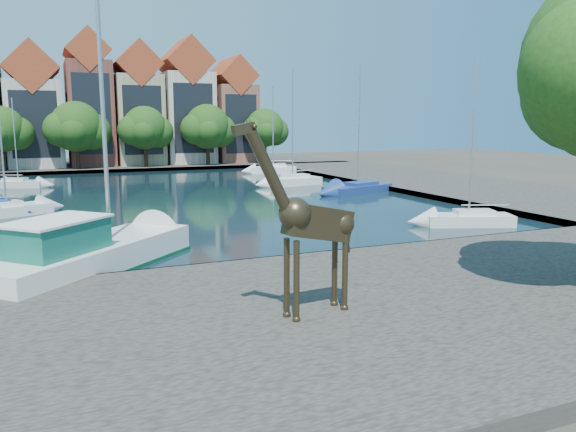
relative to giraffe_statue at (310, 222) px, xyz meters
name	(u,v)px	position (x,y,z in m)	size (l,w,h in m)	color
ground	(292,265)	(2.57, 7.18, -3.26)	(160.00, 160.00, 0.00)	#38332B
water_basin	(175,197)	(2.57, 31.18, -3.22)	(38.00, 50.00, 0.08)	black
near_quay	(380,309)	(2.57, 0.18, -3.01)	(50.00, 14.00, 0.50)	#4A4640
far_quay	(124,166)	(2.57, 63.18, -3.01)	(60.00, 16.00, 0.50)	#4A4640
right_quay	(426,181)	(27.57, 31.18, -3.01)	(14.00, 52.00, 0.50)	#4A4640
townhouse_west_inner	(34,111)	(-7.93, 63.17, 4.09)	(6.43, 9.18, 15.15)	beige
townhouse_center	(89,104)	(-1.43, 63.16, 5.11)	(5.44, 9.18, 16.93)	brown
townhouse_east_inner	(137,109)	(4.57, 63.17, 4.48)	(5.94, 9.18, 15.79)	tan
townhouse_east_mid	(186,107)	(11.07, 63.17, 4.85)	(6.43, 9.18, 16.65)	beige
townhouse_east_end	(231,114)	(17.57, 63.17, 3.85)	(5.44, 9.18, 14.43)	brown
far_tree_west	(2,131)	(-11.34, 57.67, 1.82)	(6.76, 5.20, 7.36)	#332114
far_tree_mid_west	(77,128)	(-3.32, 57.67, 2.04)	(7.80, 6.00, 8.00)	#332114
far_tree_mid_east	(146,129)	(4.67, 57.67, 1.87)	(7.02, 5.40, 7.52)	#332114
far_tree_east	(208,128)	(12.68, 57.67, 1.98)	(7.54, 5.80, 7.84)	#332114
far_tree_far_east	(265,129)	(20.66, 57.67, 1.82)	(6.76, 5.20, 7.36)	#332114
giraffe_statue	(310,222)	(0.00, 0.00, 0.00)	(3.91, 1.16, 5.61)	#332A19
motorsailer	(85,251)	(-5.67, 8.94, -2.23)	(9.17, 9.12, 12.27)	silver
sailboat_left_c	(7,208)	(-9.43, 25.68, -2.65)	(5.61, 3.89, 9.09)	white
sailboat_left_d	(18,182)	(-9.43, 42.98, -2.69)	(4.87, 3.31, 8.14)	silver
sailboat_right_a	(469,217)	(15.68, 11.31, -2.65)	(5.30, 3.48, 9.73)	silver
sailboat_right_b	(358,187)	(17.57, 27.39, -2.69)	(6.91, 4.20, 10.85)	navy
sailboat_right_c	(292,179)	(14.57, 34.57, -2.59)	(5.81, 2.71, 10.89)	white
sailboat_right_d	(273,168)	(17.57, 47.11, -2.55)	(5.54, 3.11, 10.07)	white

